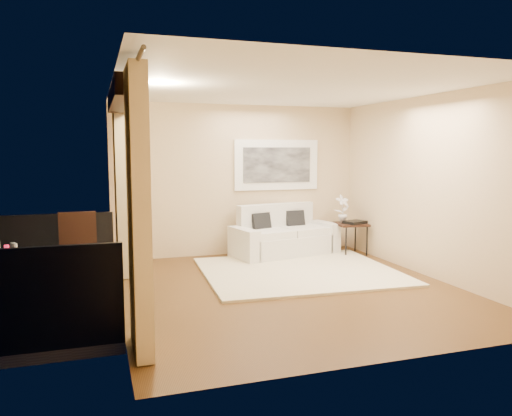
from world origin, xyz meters
name	(u,v)px	position (x,y,z in m)	size (l,w,h in m)	color
floor	(289,289)	(0.00, 0.00, 0.00)	(5.00, 5.00, 0.00)	brown
room_shell	(123,96)	(-2.13, 0.00, 2.52)	(5.00, 6.40, 5.00)	white
balcony	(25,298)	(-3.31, 0.00, 0.18)	(1.81, 2.60, 1.17)	#605B56
curtains	(127,196)	(-2.11, 0.00, 1.34)	(0.16, 4.80, 2.64)	#D9BE85
artwork	(277,165)	(0.73, 2.46, 1.62)	(1.62, 0.07, 0.92)	white
rug	(299,271)	(0.49, 0.80, 0.02)	(2.92, 2.55, 0.04)	#F1E8C2
sofa	(283,237)	(0.72, 2.09, 0.32)	(2.03, 1.19, 0.91)	white
side_table	(351,226)	(1.93, 1.79, 0.51)	(0.57, 0.57, 0.57)	black
tray	(355,222)	(1.97, 1.73, 0.60)	(0.38, 0.28, 0.05)	black
orchid	(342,209)	(1.81, 1.91, 0.83)	(0.27, 0.18, 0.51)	white
bistro_table	(2,260)	(-3.56, 0.24, 0.60)	(0.72, 0.72, 0.68)	black
balcony_chair_far	(78,245)	(-2.72, 0.77, 0.63)	(0.48, 0.49, 1.09)	black
candle	(7,248)	(-3.52, 0.36, 0.72)	(0.06, 0.06, 0.07)	red
glass_a	(15,248)	(-3.40, 0.15, 0.74)	(0.06, 0.06, 0.12)	silver
glass_b	(13,248)	(-3.43, 0.22, 0.74)	(0.06, 0.06, 0.12)	silver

